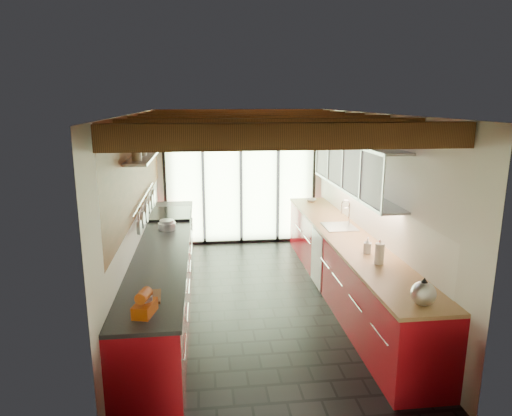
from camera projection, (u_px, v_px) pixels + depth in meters
The scene contains 18 objects.
ground at pixel (258, 300), 6.48m from camera, with size 5.50×5.50×0.00m, color black.
room_shell at pixel (258, 186), 6.10m from camera, with size 5.50×5.50×5.50m.
ceiling_beams at pixel (255, 123), 6.28m from camera, with size 3.14×5.06×4.90m.
glass_door at pixel (241, 160), 8.70m from camera, with size 2.95×0.10×2.90m.
left_counter at pixel (165, 273), 6.23m from camera, with size 0.68×5.00×0.92m.
range_stove at pixel (172, 241), 7.63m from camera, with size 0.66×0.90×0.97m.
right_counter at pixel (346, 266), 6.52m from camera, with size 0.68×5.00×0.92m.
sink_assembly at pixel (340, 225), 6.79m from camera, with size 0.45×0.52×0.43m.
upper_cabinets_right at pixel (355, 166), 6.51m from camera, with size 0.34×3.00×3.00m.
left_wall_fixtures at pixel (147, 174), 6.14m from camera, with size 0.28×2.60×0.96m.
stand_mixer at pixel (145, 304), 4.02m from camera, with size 0.21×0.29×0.24m.
pot_large at pixel (167, 225), 6.69m from camera, with size 0.22×0.22×0.14m, color silver.
pot_small at pixel (167, 226), 6.67m from camera, with size 0.26×0.26×0.10m, color silver.
cutting_board at pixel (149, 297), 4.36m from camera, with size 0.22×0.30×0.03m, color brown.
kettle at pixel (423, 292), 4.21m from camera, with size 0.29×0.32×0.28m.
paper_towel at pixel (379, 254), 5.25m from camera, with size 0.12×0.12×0.29m.
soap_bottle at pixel (368, 245), 5.63m from camera, with size 0.09×0.09×0.20m, color silver.
bowl at pixel (311, 200), 8.52m from camera, with size 0.20×0.20×0.05m, color silver.
Camera 1 is at (-0.73, -5.96, 2.77)m, focal length 32.00 mm.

